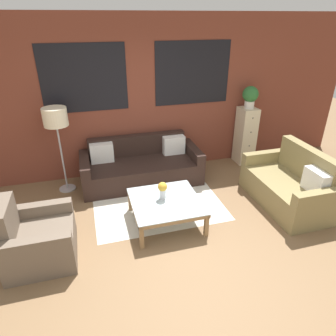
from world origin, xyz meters
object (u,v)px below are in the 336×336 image
armchair_corner (37,240)px  potted_plant (250,96)px  coffee_table (166,203)px  floor_lamp (56,121)px  couch_dark (141,167)px  settee_vintage (289,186)px  drawer_cabinet (245,136)px  flower_vase (163,189)px

armchair_corner → potted_plant: potted_plant is taller
coffee_table → floor_lamp: (-1.41, 1.39, 0.93)m
couch_dark → settee_vintage: size_ratio=1.40×
drawer_cabinet → flower_vase: drawer_cabinet is taller
settee_vintage → flower_vase: (-2.05, 0.12, 0.22)m
potted_plant → flower_vase: size_ratio=1.59×
floor_lamp → drawer_cabinet: floor_lamp is taller
couch_dark → coffee_table: 1.34m
settee_vintage → potted_plant: 1.93m
floor_lamp → potted_plant: bearing=2.8°
coffee_table → drawer_cabinet: 2.63m
armchair_corner → flower_vase: bearing=11.1°
drawer_cabinet → flower_vase: size_ratio=4.33×
settee_vintage → floor_lamp: bearing=157.3°
potted_plant → coffee_table: bearing=-143.3°
settee_vintage → armchair_corner: 3.73m
drawer_cabinet → coffee_table: bearing=-143.3°
settee_vintage → floor_lamp: size_ratio=1.03×
drawer_cabinet → potted_plant: 0.81m
armchair_corner → floor_lamp: size_ratio=0.59×
settee_vintage → potted_plant: potted_plant is taller
armchair_corner → floor_lamp: bearing=80.0°
coffee_table → settee_vintage: bearing=-1.4°
flower_vase → coffee_table: bearing=-66.6°
drawer_cabinet → potted_plant: bearing=90.0°
floor_lamp → couch_dark: bearing=-2.2°
armchair_corner → couch_dark: bearing=44.8°
couch_dark → settee_vintage: bearing=-33.2°
coffee_table → flower_vase: (-0.03, 0.07, 0.21)m
couch_dark → drawer_cabinet: drawer_cabinet is taller
coffee_table → drawer_cabinet: bearing=36.7°
flower_vase → drawer_cabinet: bearing=35.1°
coffee_table → flower_vase: bearing=113.4°
floor_lamp → potted_plant: potted_plant is taller
floor_lamp → drawer_cabinet: bearing=2.8°
couch_dark → armchair_corner: 2.27m
settee_vintage → coffee_table: settee_vintage is taller
couch_dark → settee_vintage: 2.53m
couch_dark → potted_plant: 2.46m
flower_vase → floor_lamp: bearing=136.3°
coffee_table → flower_vase: 0.22m
settee_vintage → potted_plant: (0.08, 1.61, 1.06)m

